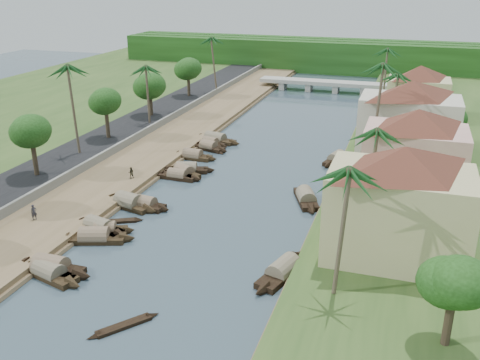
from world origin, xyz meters
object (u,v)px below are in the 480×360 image
(bridge, at_px, (323,84))
(building_near, at_px, (399,202))
(sampan_0, at_px, (49,273))
(sampan_1, at_px, (51,268))
(person_near, at_px, (34,212))

(bridge, height_order, building_near, building_near)
(sampan_0, bearing_deg, bridge, 99.23)
(sampan_1, relative_size, person_near, 5.07)
(bridge, relative_size, person_near, 16.91)
(building_near, height_order, sampan_0, building_near)
(sampan_1, bearing_deg, building_near, 20.33)
(bridge, xyz_separation_m, person_near, (-16.76, -76.84, -0.09))
(bridge, xyz_separation_m, sampan_0, (-9.19, -84.79, -1.31))
(building_near, distance_m, person_near, 36.18)
(sampan_1, height_order, person_near, person_near)
(sampan_0, xyz_separation_m, sampan_1, (-0.33, 0.66, 0.01))
(sampan_1, xyz_separation_m, person_near, (-7.25, 7.29, 1.21))
(bridge, relative_size, building_near, 1.89)
(building_near, distance_m, sampan_0, 30.76)
(person_near, bearing_deg, building_near, -52.41)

